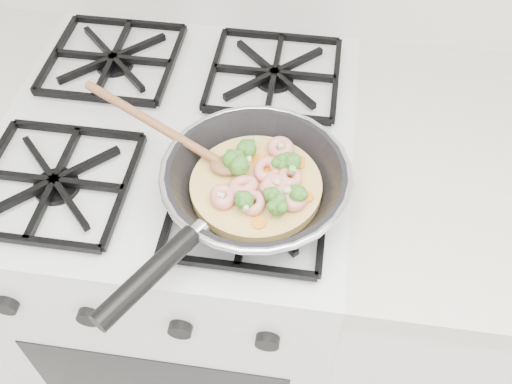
# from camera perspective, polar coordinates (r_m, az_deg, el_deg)

# --- Properties ---
(stove) EXTENTS (0.60, 0.60, 0.92)m
(stove) POSITION_cam_1_polar(r_m,az_deg,el_deg) (1.34, -5.92, -7.45)
(stove) COLOR silver
(stove) RESTS_ON ground
(skillet) EXTENTS (0.42, 0.40, 0.09)m
(skillet) POSITION_cam_1_polar(r_m,az_deg,el_deg) (0.83, -0.22, 0.93)
(skillet) COLOR black
(skillet) RESTS_ON stove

